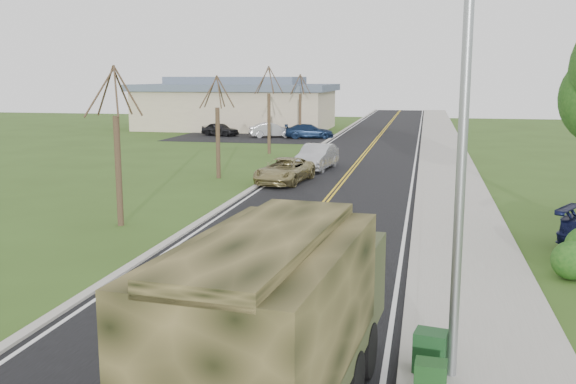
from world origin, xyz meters
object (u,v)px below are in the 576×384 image
(suv_champagne, at_px, (284,171))
(utility_box_near, at_px, (430,351))
(military_truck, at_px, (279,312))
(sedan_silver, at_px, (317,157))
(utility_box_far, at_px, (430,379))

(suv_champagne, relative_size, utility_box_near, 5.99)
(military_truck, height_order, suv_champagne, military_truck)
(suv_champagne, height_order, utility_box_near, suv_champagne)
(sedan_silver, bearing_deg, suv_champagne, -92.67)
(military_truck, height_order, utility_box_far, military_truck)
(military_truck, bearing_deg, suv_champagne, 107.35)
(military_truck, height_order, sedan_silver, military_truck)
(suv_champagne, distance_m, sedan_silver, 5.39)
(suv_champagne, bearing_deg, utility_box_near, -63.10)
(suv_champagne, relative_size, utility_box_far, 7.37)
(suv_champagne, height_order, utility_box_far, suv_champagne)
(sedan_silver, relative_size, utility_box_far, 7.26)
(military_truck, bearing_deg, sedan_silver, 103.53)
(suv_champagne, xyz_separation_m, utility_box_near, (7.60, -21.59, -0.17))
(suv_champagne, bearing_deg, sedan_silver, 88.34)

